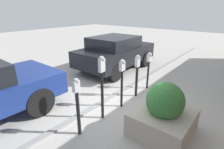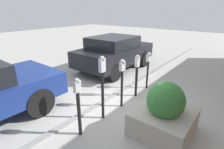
{
  "view_description": "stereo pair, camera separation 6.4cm",
  "coord_description": "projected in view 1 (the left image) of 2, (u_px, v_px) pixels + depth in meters",
  "views": [
    {
      "loc": [
        -3.54,
        -3.0,
        2.6
      ],
      "look_at": [
        0.0,
        -0.14,
        0.89
      ],
      "focal_mm": 28.0,
      "sensor_mm": 36.0,
      "label": 1
    },
    {
      "loc": [
        -3.58,
        -2.95,
        2.6
      ],
      "look_at": [
        0.0,
        -0.14,
        0.89
      ],
      "focal_mm": 28.0,
      "sensor_mm": 36.0,
      "label": 2
    }
  ],
  "objects": [
    {
      "name": "parking_meter_fourth",
      "position": [
        137.0,
        71.0,
        5.29
      ],
      "size": [
        0.16,
        0.13,
        1.34
      ],
      "color": "black",
      "rests_on": "ground_plane"
    },
    {
      "name": "parked_car_middle",
      "position": [
        116.0,
        52.0,
        7.79
      ],
      "size": [
        3.85,
        1.95,
        1.49
      ],
      "rotation": [
        0.0,
        0.0,
        0.02
      ],
      "color": "black",
      "rests_on": "ground_plane"
    },
    {
      "name": "ground_plane",
      "position": [
        108.0,
        101.0,
        5.26
      ],
      "size": [
        40.0,
        40.0,
        0.0
      ],
      "primitive_type": "plane",
      "color": "#ADAAA3"
    },
    {
      "name": "curb_strip",
      "position": [
        106.0,
        100.0,
        5.3
      ],
      "size": [
        19.0,
        0.16,
        0.04
      ],
      "color": "gray",
      "rests_on": "ground_plane"
    },
    {
      "name": "planter_box",
      "position": [
        163.0,
        114.0,
        3.77
      ],
      "size": [
        1.26,
        1.2,
        1.2
      ],
      "color": "#B2A899",
      "rests_on": "ground_plane"
    },
    {
      "name": "parking_meter_second",
      "position": [
        102.0,
        80.0,
        4.08
      ],
      "size": [
        0.15,
        0.13,
        1.62
      ],
      "color": "black",
      "rests_on": "ground_plane"
    },
    {
      "name": "parking_meter_middle",
      "position": [
        122.0,
        75.0,
        4.65
      ],
      "size": [
        0.17,
        0.14,
        1.38
      ],
      "color": "black",
      "rests_on": "ground_plane"
    },
    {
      "name": "parking_meter_farthest",
      "position": [
        149.0,
        63.0,
        5.8
      ],
      "size": [
        0.19,
        0.16,
        1.28
      ],
      "color": "black",
      "rests_on": "ground_plane"
    },
    {
      "name": "parking_meter_nearest",
      "position": [
        77.0,
        101.0,
        3.6
      ],
      "size": [
        0.14,
        0.12,
        1.33
      ],
      "color": "black",
      "rests_on": "ground_plane"
    }
  ]
}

